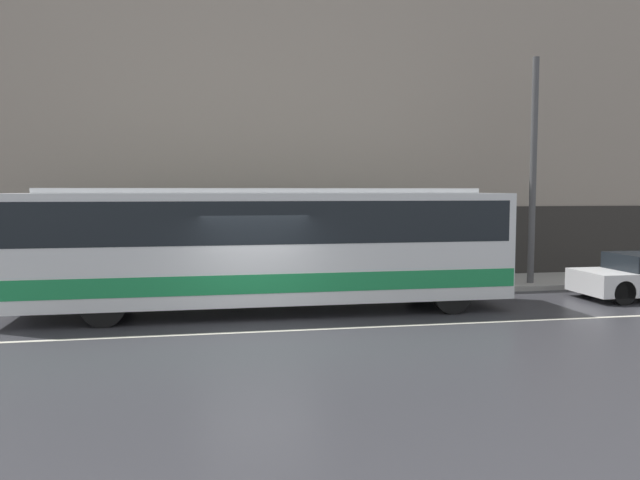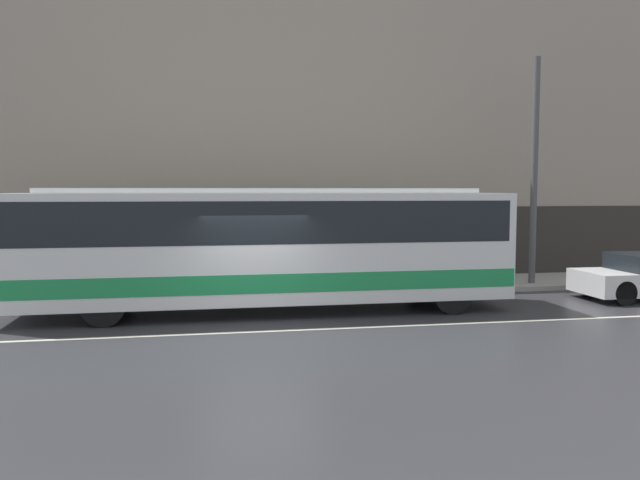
% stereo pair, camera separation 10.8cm
% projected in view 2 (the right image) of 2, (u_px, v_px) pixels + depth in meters
% --- Properties ---
extents(ground_plane, '(60.00, 60.00, 0.00)m').
position_uv_depth(ground_plane, '(259.00, 332.00, 13.58)').
color(ground_plane, '#333338').
extents(sidewalk, '(60.00, 2.86, 0.16)m').
position_uv_depth(sidewalk, '(244.00, 290.00, 18.89)').
color(sidewalk, '#A09E99').
rests_on(sidewalk, ground_plane).
extents(building_facade, '(60.00, 0.35, 10.11)m').
position_uv_depth(building_facade, '(240.00, 135.00, 20.06)').
color(building_facade, gray).
rests_on(building_facade, ground_plane).
extents(lane_stripe, '(54.00, 0.14, 0.01)m').
position_uv_depth(lane_stripe, '(259.00, 332.00, 13.58)').
color(lane_stripe, beige).
rests_on(lane_stripe, ground_plane).
extents(transit_bus, '(12.34, 2.48, 3.13)m').
position_uv_depth(transit_bus, '(265.00, 243.00, 15.68)').
color(transit_bus, white).
rests_on(transit_bus, ground_plane).
extents(utility_pole_near, '(0.20, 0.20, 7.03)m').
position_uv_depth(utility_pole_near, '(534.00, 171.00, 19.44)').
color(utility_pole_near, '#4C4C4F').
rests_on(utility_pole_near, sidewalk).
extents(pedestrian_waiting, '(0.36, 0.36, 1.72)m').
position_uv_depth(pedestrian_waiting, '(326.00, 257.00, 19.94)').
color(pedestrian_waiting, '#333338').
rests_on(pedestrian_waiting, sidewalk).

